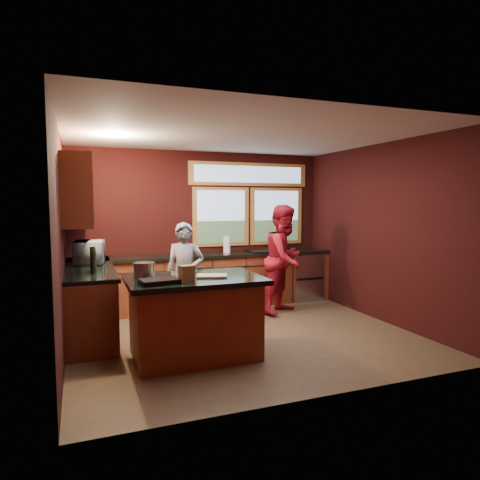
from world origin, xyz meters
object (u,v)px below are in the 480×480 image
person_grey (185,275)px  cutting_board (212,276)px  stock_pot (144,270)px  island (195,316)px  person_red (285,259)px

person_grey → cutting_board: size_ratio=4.36×
person_grey → cutting_board: person_grey is taller
cutting_board → stock_pot: size_ratio=1.46×
island → cutting_board: size_ratio=4.43×
island → person_grey: person_grey is taller
person_red → cutting_board: (-1.71, -1.50, 0.07)m
person_grey → cutting_board: 1.26m
stock_pot → person_grey: bearing=55.3°
person_grey → person_red: person_red is taller
cutting_board → stock_pot: stock_pot is taller
island → person_red: bearing=37.3°
person_red → stock_pot: (-2.46, -1.30, 0.15)m
island → stock_pot: size_ratio=6.46×
person_grey → island: bearing=-76.4°
person_grey → stock_pot: (-0.72, -1.04, 0.27)m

